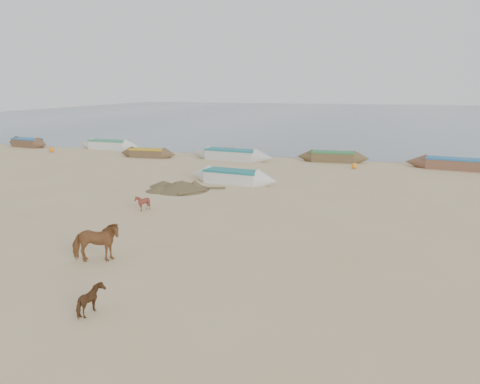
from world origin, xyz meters
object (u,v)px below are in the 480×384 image
(cow_adult, at_px, (96,242))
(calf_front, at_px, (142,203))
(near_canoe, at_px, (232,177))
(calf_right, at_px, (92,301))

(cow_adult, bearing_deg, calf_front, -8.38)
(calf_front, xyz_separation_m, near_canoe, (2.13, 7.64, 0.01))
(calf_right, relative_size, near_canoe, 0.13)
(calf_right, distance_m, near_canoe, 17.66)
(cow_adult, distance_m, near_canoe, 14.21)
(cow_adult, bearing_deg, near_canoe, -25.21)
(calf_front, distance_m, near_canoe, 7.93)
(calf_right, height_order, near_canoe, near_canoe)
(cow_adult, distance_m, calf_front, 6.83)
(cow_adult, relative_size, calf_right, 2.13)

